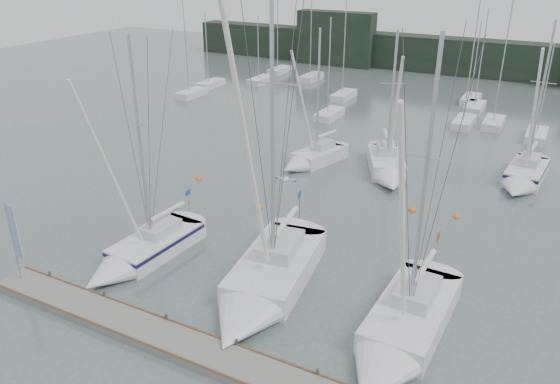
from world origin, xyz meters
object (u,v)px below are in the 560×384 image
at_px(sailboat_near_left, 137,255).
at_px(sailboat_near_center, 261,290).
at_px(buoy_a, 260,208).
at_px(buoy_b, 412,211).
at_px(sailboat_near_right, 398,339).
at_px(dock_banner, 14,235).
at_px(sailboat_mid_b, 309,160).
at_px(sailboat_mid_c, 388,170).
at_px(buoy_d, 457,217).
at_px(buoy_c, 199,179).
at_px(sailboat_mid_d, 523,178).

xyz_separation_m(sailboat_near_left, sailboat_near_center, (8.13, 0.18, 0.09)).
height_order(buoy_a, buoy_b, buoy_b).
height_order(sailboat_near_right, dock_banner, sailboat_near_right).
bearing_deg(dock_banner, sailboat_near_center, 25.58).
height_order(buoy_b, dock_banner, dock_banner).
bearing_deg(sailboat_near_center, sailboat_mid_b, 99.60).
relative_size(sailboat_mid_b, sailboat_mid_c, 0.98).
distance_m(sailboat_near_center, buoy_d, 16.21).
bearing_deg(buoy_c, dock_banner, -88.46).
relative_size(sailboat_near_left, sailboat_mid_b, 1.16).
xyz_separation_m(sailboat_near_center, buoy_c, (-12.46, 11.92, -0.63)).
xyz_separation_m(sailboat_mid_b, dock_banner, (-6.02, -23.46, 2.56)).
bearing_deg(sailboat_near_right, buoy_c, 150.04).
height_order(sailboat_near_left, buoy_b, sailboat_near_left).
xyz_separation_m(sailboat_mid_d, dock_banner, (-22.32, -27.41, 2.50)).
xyz_separation_m(sailboat_mid_d, buoy_d, (-3.30, -8.01, -0.59)).
bearing_deg(dock_banner, sailboat_mid_d, 54.66).
bearing_deg(buoy_b, buoy_c, -172.16).
relative_size(sailboat_near_left, buoy_c, 22.82).
bearing_deg(sailboat_near_left, sailboat_mid_b, 87.48).
height_order(sailboat_mid_b, buoy_a, sailboat_mid_b).
height_order(sailboat_near_left, sailboat_near_center, sailboat_near_center).
height_order(sailboat_near_center, sailboat_mid_c, sailboat_near_center).
relative_size(sailboat_near_left, dock_banner, 3.01).
height_order(sailboat_mid_c, sailboat_mid_d, sailboat_mid_d).
bearing_deg(sailboat_near_center, sailboat_mid_d, 57.28).
xyz_separation_m(sailboat_near_left, sailboat_mid_b, (2.14, 18.85, -0.01)).
height_order(sailboat_mid_c, buoy_a, sailboat_mid_c).
height_order(sailboat_near_center, sailboat_mid_d, sailboat_near_center).
distance_m(sailboat_near_left, sailboat_mid_d, 29.32).
bearing_deg(buoy_b, sailboat_mid_b, 156.05).
distance_m(sailboat_near_left, sailboat_mid_c, 21.42).
height_order(sailboat_near_left, buoy_c, sailboat_near_left).
bearing_deg(buoy_b, sailboat_mid_d, 53.40).
xyz_separation_m(sailboat_near_right, dock_banner, (-19.36, -4.42, 2.51)).
relative_size(sailboat_mid_b, buoy_d, 24.66).
bearing_deg(buoy_b, dock_banner, -130.24).
bearing_deg(sailboat_mid_c, dock_banner, -141.61).
bearing_deg(sailboat_near_right, buoy_a, 144.24).
xyz_separation_m(sailboat_near_left, dock_banner, (-3.88, -4.61, 2.55)).
xyz_separation_m(sailboat_near_center, sailboat_mid_d, (10.31, 22.61, -0.04)).
relative_size(sailboat_near_left, sailboat_near_center, 0.73).
xyz_separation_m(buoy_a, buoy_c, (-6.87, 2.32, 0.00)).
distance_m(sailboat_mid_c, dock_banner, 27.38).
xyz_separation_m(sailboat_near_left, sailboat_mid_d, (18.44, 22.80, 0.05)).
xyz_separation_m(sailboat_mid_b, sailboat_mid_d, (16.31, 3.95, 0.05)).
relative_size(buoy_a, buoy_b, 0.93).
bearing_deg(sailboat_mid_d, sailboat_mid_c, -156.68).
bearing_deg(buoy_a, buoy_b, 25.44).
bearing_deg(sailboat_mid_d, buoy_b, -121.70).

